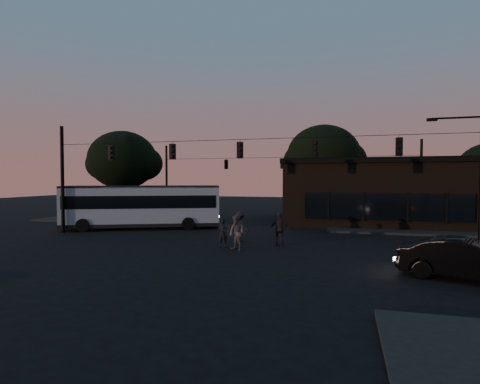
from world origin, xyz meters
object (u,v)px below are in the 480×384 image
(car, at_px, (467,260))
(bus, at_px, (143,205))
(building, at_px, (379,192))
(pedestrian_a, at_px, (223,233))
(pedestrian_d, at_px, (240,226))
(pedestrian_b, at_px, (237,233))
(pedestrian_c, at_px, (280,229))

(car, bearing_deg, bus, 81.22)
(building, xyz_separation_m, car, (1.59, -18.35, -1.93))
(car, height_order, pedestrian_a, pedestrian_a)
(building, relative_size, pedestrian_a, 9.41)
(pedestrian_d, bearing_deg, pedestrian_b, 109.27)
(car, bearing_deg, pedestrian_c, 74.62)
(building, bearing_deg, bus, -154.38)
(car, bearing_deg, pedestrian_a, 88.49)
(building, xyz_separation_m, pedestrian_b, (-8.34, -15.01, -1.78))
(car, relative_size, pedestrian_b, 2.55)
(pedestrian_d, bearing_deg, building, -119.54)
(pedestrian_c, bearing_deg, pedestrian_b, 35.06)
(pedestrian_b, relative_size, pedestrian_c, 0.97)
(pedestrian_b, distance_m, pedestrian_d, 2.93)
(pedestrian_b, bearing_deg, pedestrian_d, 134.27)
(bus, bearing_deg, building, 2.54)
(pedestrian_a, xyz_separation_m, pedestrian_b, (0.96, -0.57, 0.11))
(car, height_order, pedestrian_b, pedestrian_b)
(pedestrian_b, xyz_separation_m, pedestrian_d, (-0.63, 2.86, -0.01))
(bus, bearing_deg, pedestrian_a, -58.29)
(pedestrian_c, relative_size, pedestrian_d, 1.05)
(building, relative_size, pedestrian_c, 8.01)
(car, height_order, pedestrian_c, pedestrian_c)
(pedestrian_d, bearing_deg, pedestrian_c, 167.50)
(bus, bearing_deg, car, -50.12)
(pedestrian_a, height_order, pedestrian_b, pedestrian_b)
(pedestrian_b, bearing_deg, bus, 177.16)
(building, xyz_separation_m, pedestrian_d, (-8.97, -12.15, -1.79))
(pedestrian_c, height_order, pedestrian_d, pedestrian_c)
(building, bearing_deg, pedestrian_b, -119.06)
(bus, relative_size, pedestrian_d, 6.41)
(building, distance_m, pedestrian_c, 14.63)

